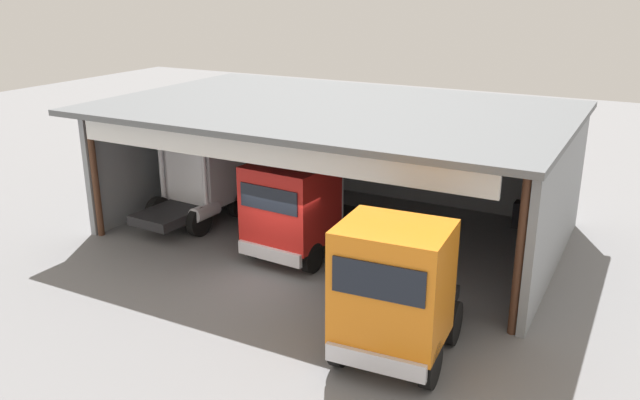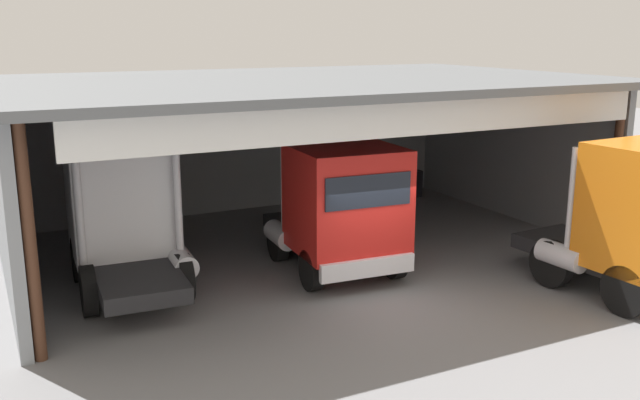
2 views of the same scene
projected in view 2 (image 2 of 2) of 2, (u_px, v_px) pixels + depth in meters
The scene contains 7 objects.
ground_plane at pixel (383, 297), 16.54m from camera, with size 80.00×80.00×0.00m, color slate.
workshop_shed at pixel (287, 123), 20.48m from camera, with size 16.14×10.62×4.84m.
truck_white_left_bay at pixel (124, 212), 16.86m from camera, with size 2.64×5.04×3.70m.
truck_red_center_left_bay at pixel (340, 208), 17.68m from camera, with size 2.79×5.18×3.36m.
truck_orange_center_bay at pixel (638, 218), 16.11m from camera, with size 2.88×4.51×3.66m.
oil_drum at pixel (154, 215), 22.18m from camera, with size 0.58×0.58×0.87m, color gold.
tool_cart at pixel (408, 184), 26.36m from camera, with size 0.90×0.60×1.00m, color black.
Camera 2 is at (-8.30, -13.23, 6.09)m, focal length 39.58 mm.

